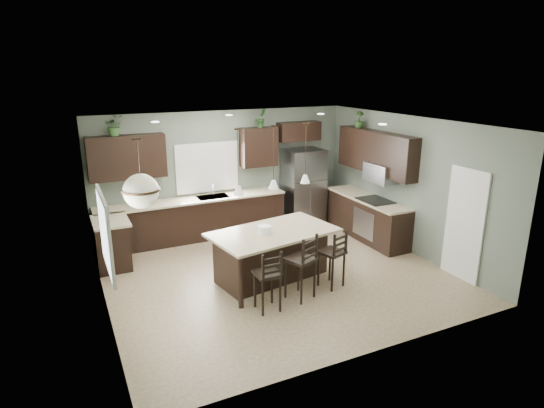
{
  "coord_description": "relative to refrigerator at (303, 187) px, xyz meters",
  "views": [
    {
      "loc": [
        -3.41,
        -6.97,
        3.7
      ],
      "look_at": [
        0.1,
        0.4,
        1.25
      ],
      "focal_mm": 30.0,
      "sensor_mm": 36.0,
      "label": 1
    }
  ],
  "objects": [
    {
      "name": "left_return_cabs",
      "position": [
        -4.57,
        -0.64,
        -0.48
      ],
      "size": [
        0.6,
        0.9,
        0.9
      ],
      "primitive_type": "cube",
      "color": "black",
      "rests_on": "ground"
    },
    {
      "name": "back_upper_right",
      "position": [
        -1.07,
        0.24,
        1.02
      ],
      "size": [
        0.85,
        0.34,
        0.9
      ],
      "primitive_type": "cube",
      "color": "black",
      "rests_on": "room_shell"
    },
    {
      "name": "back_lower_cabs",
      "position": [
        -2.72,
        0.11,
        -0.48
      ],
      "size": [
        4.2,
        0.6,
        0.9
      ],
      "primitive_type": "cube",
      "color": "black",
      "rests_on": "ground"
    },
    {
      "name": "back_countertop",
      "position": [
        -2.72,
        0.09,
        -0.01
      ],
      "size": [
        4.2,
        0.66,
        0.04
      ],
      "primitive_type": "cube",
      "color": "beige",
      "rests_on": "back_lower_cabs"
    },
    {
      "name": "serving_dish",
      "position": [
        -2.2,
        -2.52,
        0.07
      ],
      "size": [
        0.24,
        0.24,
        0.14
      ],
      "primitive_type": "cylinder",
      "color": "white",
      "rests_on": "kitchen_island"
    },
    {
      "name": "window_back",
      "position": [
        -2.27,
        0.4,
        0.62
      ],
      "size": [
        1.35,
        0.02,
        1.0
      ],
      "primitive_type": "cube",
      "color": "white",
      "rests_on": "room_shell"
    },
    {
      "name": "fridge_header",
      "position": [
        -0.02,
        0.24,
        1.32
      ],
      "size": [
        1.05,
        0.34,
        0.45
      ],
      "primitive_type": "cube",
      "color": "black",
      "rests_on": "room_shell"
    },
    {
      "name": "pantry_door",
      "position": [
        1.11,
        -3.89,
        0.09
      ],
      "size": [
        0.04,
        0.82,
        2.04
      ],
      "primitive_type": "cube",
      "color": "white",
      "rests_on": "ground"
    },
    {
      "name": "room_shell",
      "position": [
        -1.87,
        -2.34,
        0.77
      ],
      "size": [
        6.0,
        6.0,
        6.0
      ],
      "color": "slate",
      "rests_on": "ground"
    },
    {
      "name": "bar_stool_right",
      "position": [
        -1.21,
        -3.18,
        -0.4
      ],
      "size": [
        0.49,
        0.49,
        1.05
      ],
      "primitive_type": "cube",
      "rotation": [
        0.0,
        0.0,
        0.31
      ],
      "color": "black",
      "rests_on": "ground"
    },
    {
      "name": "pendant_center",
      "position": [
        -2.0,
        -2.49,
        1.32
      ],
      "size": [
        0.17,
        0.17,
        1.1
      ],
      "primitive_type": null,
      "color": "silver",
      "rests_on": "room_shell"
    },
    {
      "name": "pendant_right",
      "position": [
        -1.31,
        -2.37,
        1.32
      ],
      "size": [
        0.17,
        0.17,
        1.1
      ],
      "primitive_type": null,
      "color": "white",
      "rests_on": "room_shell"
    },
    {
      "name": "window_left",
      "position": [
        -4.85,
        -3.14,
        0.62
      ],
      "size": [
        0.02,
        1.1,
        1.0
      ],
      "primitive_type": "cube",
      "color": "white",
      "rests_on": "room_shell"
    },
    {
      "name": "bar_stool_left",
      "position": [
        -2.57,
        -3.45,
        -0.41
      ],
      "size": [
        0.38,
        0.38,
        1.03
      ],
      "primitive_type": "cube",
      "rotation": [
        0.0,
        0.0,
        0.0
      ],
      "color": "black",
      "rests_on": "ground"
    },
    {
      "name": "microwave",
      "position": [
        0.91,
        -1.74,
        0.62
      ],
      "size": [
        0.4,
        0.75,
        0.4
      ],
      "primitive_type": "cube",
      "color": "gray",
      "rests_on": "right_upper_cabs"
    },
    {
      "name": "right_upper_cabs",
      "position": [
        0.96,
        -1.46,
        1.02
      ],
      "size": [
        0.34,
        2.35,
        0.9
      ],
      "primitive_type": "cube",
      "color": "black",
      "rests_on": "room_shell"
    },
    {
      "name": "cooktop",
      "position": [
        0.81,
        -1.74,
        0.02
      ],
      "size": [
        0.58,
        0.75,
        0.02
      ],
      "primitive_type": "cube",
      "color": "black",
      "rests_on": "right_countertop"
    },
    {
      "name": "left_return_countertop",
      "position": [
        -4.55,
        -0.64,
        -0.01
      ],
      "size": [
        0.66,
        0.96,
        0.04
      ],
      "primitive_type": "cube",
      "color": "beige",
      "rests_on": "left_return_cabs"
    },
    {
      "name": "plant_back_left",
      "position": [
        -4.21,
        0.21,
        1.68
      ],
      "size": [
        0.37,
        0.33,
        0.41
      ],
      "primitive_type": "imported",
      "rotation": [
        0.0,
        0.0,
        0.01
      ],
      "color": "#2E5324",
      "rests_on": "back_upper_left"
    },
    {
      "name": "right_lower_cabs",
      "position": [
        0.83,
        -1.46,
        -0.48
      ],
      "size": [
        0.6,
        2.35,
        0.9
      ],
      "primitive_type": "cube",
      "color": "black",
      "rests_on": "ground"
    },
    {
      "name": "ground",
      "position": [
        -1.87,
        -2.34,
        -0.93
      ],
      "size": [
        6.0,
        6.0,
        0.0
      ],
      "primitive_type": "plane",
      "color": "#9E8466",
      "rests_on": "ground"
    },
    {
      "name": "back_upper_left",
      "position": [
        -4.02,
        0.24,
        1.02
      ],
      "size": [
        1.55,
        0.34,
        0.9
      ],
      "primitive_type": "cube",
      "color": "black",
      "rests_on": "room_shell"
    },
    {
      "name": "sink_inset",
      "position": [
        -2.27,
        0.09,
        0.01
      ],
      "size": [
        0.7,
        0.45,
        0.01
      ],
      "primitive_type": "cube",
      "color": "gray",
      "rests_on": "back_countertop"
    },
    {
      "name": "kitchen_island",
      "position": [
        -2.0,
        -2.49,
        -0.46
      ],
      "size": [
        2.38,
        1.6,
        0.92
      ],
      "primitive_type": "cube",
      "rotation": [
        0.0,
        0.0,
        0.17
      ],
      "color": "black",
      "rests_on": "ground"
    },
    {
      "name": "right_countertop",
      "position": [
        0.81,
        -1.46,
        -0.01
      ],
      "size": [
        0.66,
        2.35,
        0.04
      ],
      "primitive_type": "cube",
      "color": "beige",
      "rests_on": "right_lower_cabs"
    },
    {
      "name": "pendant_left",
      "position": [
        -2.69,
        -2.61,
        1.32
      ],
      "size": [
        0.17,
        0.17,
        1.1
      ],
      "primitive_type": null,
      "color": "white",
      "rests_on": "room_shell"
    },
    {
      "name": "bar_stool_center",
      "position": [
        -1.91,
        -3.32,
        -0.35
      ],
      "size": [
        0.55,
        0.55,
        1.14
      ],
      "primitive_type": "cube",
      "rotation": [
        0.0,
        0.0,
        0.38
      ],
      "color": "black",
      "rests_on": "ground"
    },
    {
      "name": "wall_oven_front",
      "position": [
        0.53,
        -1.74,
        -0.48
      ],
      "size": [
        0.01,
        0.72,
        0.6
      ],
      "primitive_type": "cube",
      "color": "gray",
      "rests_on": "right_lower_cabs"
    },
    {
      "name": "plant_back_right",
      "position": [
        -1.02,
        0.21,
        1.69
      ],
      "size": [
        0.26,
        0.22,
        0.43
      ],
      "primitive_type": "imported",
      "rotation": [
        0.0,
        0.0,
        0.13
      ],
      "color": "#264F22",
      "rests_on": "back_upper_right"
    },
    {
      "name": "refrigerator",
      "position": [
        0.0,
        0.0,
        0.0
      ],
      "size": [
        0.9,
        0.74,
        1.85
      ],
      "primitive_type": "cube",
      "color": "gray",
      "rests_on": "ground"
    },
    {
      "name": "chandelier",
      "position": [
        -4.3,
        -3.01,
        1.38
      ],
      "size": [
        0.54,
        0.54,
        1.0
      ],
      "primitive_type": null,
      "color": "#F3ECC6",
      "rests_on": "room_shell"
    },
    {
      "name": "faucet",
      "position": [
        -2.27,
        0.06,
        0.16
      ],
      "size": [
        0.02,
        0.02,
        0.28
      ],
      "primitive_type": "cylinder",
      "color": "silver",
      "rests_on": "back_countertop"
    },
    {
      "name": "plant_right_wall",
      "position": [
        0.93,
        -0.84,
        1.67
      ],
      "size": [
        0.28,
        0.28,
        0.38
      ],
      "primitive_type": "imported",
      "rotation": [
        0.0,
        0.0,
        -0.41
      ],
      "color": "#2A4C21",
      "rests_on": "right_upper_cabs"
    }
  ]
}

